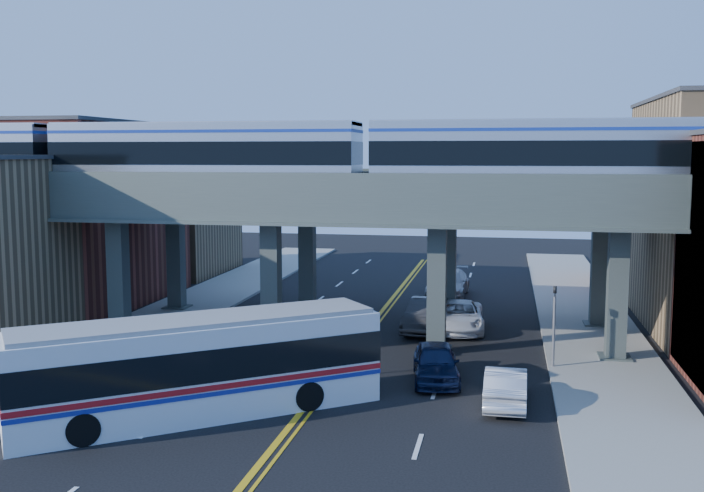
# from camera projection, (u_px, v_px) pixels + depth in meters

# --- Properties ---
(ground) EXTENTS (120.00, 120.00, 0.00)m
(ground) POSITION_uv_depth(u_px,v_px,m) (311.00, 399.00, 29.66)
(ground) COLOR black
(ground) RESTS_ON ground
(sidewalk_west) EXTENTS (5.00, 70.00, 0.16)m
(sidewalk_west) POSITION_uv_depth(u_px,v_px,m) (147.00, 327.00, 41.61)
(sidewalk_west) COLOR gray
(sidewalk_west) RESTS_ON ground
(sidewalk_east) EXTENTS (5.00, 70.00, 0.16)m
(sidewalk_east) POSITION_uv_depth(u_px,v_px,m) (598.00, 348.00, 37.17)
(sidewalk_east) COLOR gray
(sidewalk_east) RESTS_ON ground
(building_west_b) EXTENTS (8.00, 14.00, 11.00)m
(building_west_b) POSITION_uv_depth(u_px,v_px,m) (83.00, 215.00, 48.17)
(building_west_b) COLOR brown
(building_west_b) RESTS_ON ground
(building_west_c) EXTENTS (8.00, 10.00, 8.00)m
(building_west_c) POSITION_uv_depth(u_px,v_px,m) (172.00, 221.00, 61.01)
(building_west_c) COLOR #98754E
(building_west_c) RESTS_ON ground
(building_east_c) EXTENTS (8.00, 10.00, 9.00)m
(building_east_c) POSITION_uv_depth(u_px,v_px,m) (675.00, 223.00, 53.81)
(building_east_c) COLOR brown
(building_east_c) RESTS_ON ground
(mural_panel) EXTENTS (0.10, 9.50, 9.50)m
(mural_panel) POSITION_uv_depth(u_px,v_px,m) (702.00, 271.00, 30.19)
(mural_panel) COLOR teal
(mural_panel) RESTS_ON ground
(elevated_viaduct_near) EXTENTS (52.00, 3.60, 7.40)m
(elevated_viaduct_near) POSITION_uv_depth(u_px,v_px,m) (352.00, 213.00, 36.69)
(elevated_viaduct_near) COLOR #3D4744
(elevated_viaduct_near) RESTS_ON ground
(elevated_viaduct_far) EXTENTS (52.00, 3.60, 7.40)m
(elevated_viaduct_far) POSITION_uv_depth(u_px,v_px,m) (377.00, 204.00, 43.51)
(elevated_viaduct_far) COLOR #3D4744
(elevated_viaduct_far) RESTS_ON ground
(transit_train) EXTENTS (46.40, 2.91, 3.39)m
(transit_train) POSITION_uv_depth(u_px,v_px,m) (205.00, 154.00, 37.76)
(transit_train) COLOR black
(transit_train) RESTS_ON elevated_viaduct_near
(stop_sign) EXTENTS (0.76, 0.09, 2.63)m
(stop_sign) POSITION_uv_depth(u_px,v_px,m) (336.00, 336.00, 32.32)
(stop_sign) COLOR slate
(stop_sign) RESTS_ON ground
(traffic_signal) EXTENTS (0.15, 0.18, 4.10)m
(traffic_signal) POSITION_uv_depth(u_px,v_px,m) (554.00, 317.00, 33.46)
(traffic_signal) COLOR slate
(traffic_signal) RESTS_ON ground
(transit_bus) EXTENTS (12.10, 10.22, 3.36)m
(transit_bus) POSITION_uv_depth(u_px,v_px,m) (199.00, 367.00, 27.74)
(transit_bus) COLOR white
(transit_bus) RESTS_ON ground
(car_lane_a) EXTENTS (2.42, 4.75, 1.55)m
(car_lane_a) POSITION_uv_depth(u_px,v_px,m) (436.00, 362.00, 31.98)
(car_lane_a) COLOR #0E1634
(car_lane_a) RESTS_ON ground
(car_lane_b) EXTENTS (2.21, 5.24, 1.68)m
(car_lane_b) POSITION_uv_depth(u_px,v_px,m) (426.00, 315.00, 41.00)
(car_lane_b) COLOR #323235
(car_lane_b) RESTS_ON ground
(car_lane_c) EXTENTS (2.84, 5.59, 1.51)m
(car_lane_c) POSITION_uv_depth(u_px,v_px,m) (459.00, 316.00, 41.13)
(car_lane_c) COLOR white
(car_lane_c) RESTS_ON ground
(car_lane_d) EXTENTS (2.67, 6.04, 1.72)m
(car_lane_d) POSITION_uv_depth(u_px,v_px,m) (448.00, 284.00, 50.88)
(car_lane_d) COLOR #A7A8AC
(car_lane_d) RESTS_ON ground
(car_parked_curb) EXTENTS (1.59, 4.37, 1.43)m
(car_parked_curb) POSITION_uv_depth(u_px,v_px,m) (506.00, 386.00, 28.96)
(car_parked_curb) COLOR silver
(car_parked_curb) RESTS_ON ground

